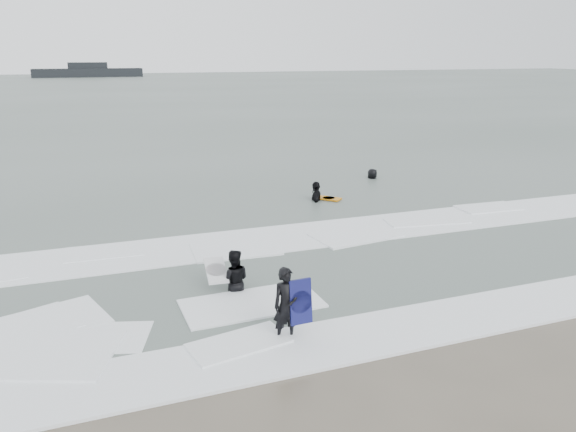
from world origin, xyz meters
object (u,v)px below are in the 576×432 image
object	(u,v)px
surfer_right_near	(316,201)
surfer_right_far	(372,179)
surfer_centre	(287,339)
vessel_horizon	(88,72)
surfer_wading	(234,292)

from	to	relation	value
surfer_right_near	surfer_right_far	distance (m)	4.95
surfer_right_far	surfer_right_near	bearing A→B (deg)	23.74
surfer_right_near	surfer_centre	bearing A→B (deg)	-0.30
surfer_centre	vessel_horizon	xyz separation A→B (m)	(-1.80, 137.76, 1.28)
surfer_centre	surfer_wading	size ratio (longest dim) A/B	0.97
surfer_wading	surfer_centre	bearing A→B (deg)	112.97
surfer_wading	surfer_right_near	world-z (taller)	surfer_right_near
surfer_centre	surfer_right_near	size ratio (longest dim) A/B	0.82
surfer_right_near	vessel_horizon	bearing A→B (deg)	-151.68
surfer_right_near	surfer_right_far	bearing A→B (deg)	150.33
surfer_wading	surfer_right_far	size ratio (longest dim) A/B	1.00
surfer_wading	vessel_horizon	xyz separation A→B (m)	(-1.38, 135.02, 1.28)
surfer_right_far	vessel_horizon	bearing A→B (deg)	-96.35
surfer_centre	surfer_wading	bearing A→B (deg)	95.39
surfer_centre	surfer_right_near	bearing A→B (deg)	61.01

